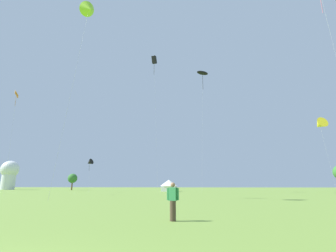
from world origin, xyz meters
TOP-DOWN VIEW (x-y plane):
  - kite_black_parafoil at (5.75, 50.03)m, footprint 3.13×3.33m
  - kite_yellow_delta at (29.61, 50.24)m, footprint 2.85×3.09m
  - kite_black_box at (-6.40, 53.94)m, footprint 2.15×2.15m
  - kite_black_delta at (-21.74, 53.51)m, footprint 2.33×3.10m
  - kite_orange_diamond at (-28.65, 35.75)m, footprint 1.53×1.72m
  - kite_lime_delta at (-9.02, 22.45)m, footprint 3.70×3.01m
  - person_spectator at (3.20, 8.64)m, footprint 0.57×0.32m
  - festival_tent_center at (-3.80, 63.81)m, footprint 4.66×4.66m
  - observatory_dome at (-67.75, 84.14)m, footprint 6.40×6.40m
  - tree_distant_right at (-39.10, 78.68)m, footprint 3.16×3.16m

SIDE VIEW (x-z plane):
  - person_spectator at x=3.20m, z-range -0.02..1.71m
  - festival_tent_center at x=-3.80m, z-range 0.16..3.19m
  - tree_distant_right at x=-39.10m, z-range 1.13..6.65m
  - observatory_dome at x=-67.75m, z-range 0.61..11.41m
  - kite_black_delta at x=-21.74m, z-range 3.02..10.85m
  - kite_yellow_delta at x=29.61m, z-range 6.24..21.59m
  - kite_orange_diamond at x=-28.65m, z-range 7.91..26.59m
  - kite_lime_delta at x=-9.02m, z-range 11.14..35.91m
  - kite_black_parafoil at x=5.75m, z-range 13.16..40.60m
  - kite_black_box at x=-6.40m, z-range 15.99..50.27m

